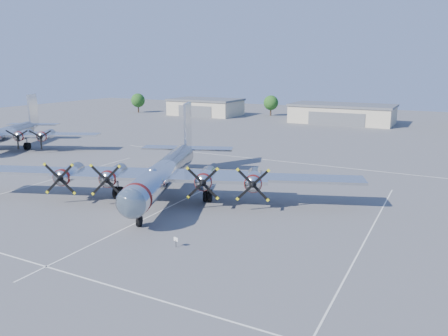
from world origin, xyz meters
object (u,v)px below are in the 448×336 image
at_px(tree_far_west, 138,100).
at_px(bomber_west, 10,148).
at_px(tree_west, 271,103).
at_px(info_placard, 176,240).
at_px(main_bomber_b29, 167,195).
at_px(hangar_center, 342,113).
at_px(hangar_west, 206,107).

relative_size(tree_far_west, bomber_west, 0.18).
height_order(tree_west, bomber_west, tree_west).
relative_size(tree_west, info_placard, 7.07).
relative_size(tree_far_west, main_bomber_b29, 0.14).
distance_m(hangar_center, info_placard, 96.06).
relative_size(hangar_west, main_bomber_b29, 0.48).
bearing_deg(info_placard, tree_west, 116.76).
bearing_deg(bomber_west, hangar_center, 29.90).
relative_size(hangar_center, info_placard, 30.46).
height_order(tree_far_west, tree_west, same).
bearing_deg(main_bomber_b29, info_placard, -72.86).
height_order(tree_far_west, info_placard, tree_far_west).
bearing_deg(info_placard, hangar_center, 103.82).
bearing_deg(tree_west, main_bomber_b29, -76.35).
bearing_deg(main_bomber_b29, tree_far_west, 109.72).
bearing_deg(main_bomber_b29, hangar_west, 96.25).
height_order(tree_west, main_bomber_b29, tree_west).
height_order(hangar_center, tree_west, tree_west).
bearing_deg(tree_far_west, main_bomber_b29, -49.60).
bearing_deg(hangar_center, tree_west, 162.18).
distance_m(hangar_west, info_placard, 109.08).
distance_m(tree_far_west, tree_west, 46.57).
xyz_separation_m(tree_west, bomber_west, (-24.50, -78.33, -4.22)).
relative_size(main_bomber_b29, bomber_west, 1.26).
bearing_deg(info_placard, bomber_west, 165.34).
height_order(tree_far_west, bomber_west, tree_far_west).
relative_size(tree_west, bomber_west, 0.18).
height_order(bomber_west, info_placard, bomber_west).
xyz_separation_m(bomber_west, info_placard, (56.67, -25.48, 0.66)).
distance_m(hangar_west, bomber_west, 70.49).
bearing_deg(hangar_west, tree_far_west, -170.99).
xyz_separation_m(tree_far_west, tree_west, (45.00, 12.00, 0.00)).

